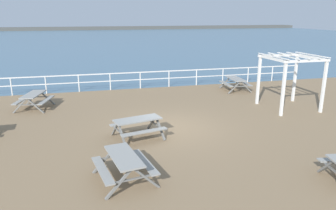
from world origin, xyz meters
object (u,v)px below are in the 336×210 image
Objects in this scene: picnic_table_far_left at (34,97)px; picnic_table_far_right at (235,81)px; picnic_table_near_left at (138,123)px; lattice_pergola at (291,69)px; picnic_table_seaward at (124,161)px.

picnic_table_far_left and picnic_table_far_right have the same top height.
picnic_table_near_left is 9.72m from picnic_table_far_right.
lattice_pergola is (0.83, -4.29, 1.41)m from picnic_table_far_right.
picnic_table_near_left is at bearing 135.32° from picnic_table_far_right.
picnic_table_seaward is at bearing -119.71° from picnic_table_near_left.
lattice_pergola is at bearing -165.45° from picnic_table_far_right.
picnic_table_near_left is at bearing -125.90° from picnic_table_far_left.
picnic_table_seaward is at bearing -149.51° from lattice_pergola.
lattice_pergola reaches higher than picnic_table_seaward.
picnic_table_near_left is 3.29m from picnic_table_seaward.
picnic_table_far_left is at bearing 99.42° from picnic_table_far_right.
lattice_pergola is (8.08, 2.18, 1.41)m from picnic_table_near_left.
picnic_table_near_left and picnic_table_far_right have the same top height.
picnic_table_far_right is at bearing -70.17° from picnic_table_far_left.
lattice_pergola is (8.99, 5.35, 1.41)m from picnic_table_seaward.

